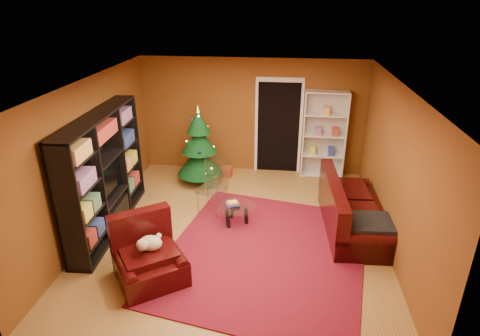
# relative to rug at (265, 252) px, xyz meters

# --- Properties ---
(floor) EXTENTS (5.00, 5.50, 0.05)m
(floor) POSITION_rel_rug_xyz_m (-0.53, 0.58, -0.04)
(floor) COLOR olive
(floor) RESTS_ON ground
(ceiling) EXTENTS (5.00, 5.50, 0.05)m
(ceiling) POSITION_rel_rug_xyz_m (-0.53, 0.58, 2.61)
(ceiling) COLOR silver
(ceiling) RESTS_ON wall_back
(wall_back) EXTENTS (5.00, 0.05, 2.60)m
(wall_back) POSITION_rel_rug_xyz_m (-0.53, 3.35, 1.29)
(wall_back) COLOR brown
(wall_back) RESTS_ON ground
(wall_left) EXTENTS (0.05, 5.50, 2.60)m
(wall_left) POSITION_rel_rug_xyz_m (-3.05, 0.58, 1.29)
(wall_left) COLOR brown
(wall_left) RESTS_ON ground
(wall_right) EXTENTS (0.05, 5.50, 2.60)m
(wall_right) POSITION_rel_rug_xyz_m (2.00, 0.58, 1.29)
(wall_right) COLOR brown
(wall_right) RESTS_ON ground
(doorway) EXTENTS (1.06, 0.60, 2.16)m
(doorway) POSITION_rel_rug_xyz_m (0.07, 3.31, 1.04)
(doorway) COLOR black
(doorway) RESTS_ON floor
(rug) EXTENTS (3.67, 4.07, 0.02)m
(rug) POSITION_rel_rug_xyz_m (0.00, 0.00, 0.00)
(rug) COLOR maroon
(rug) RESTS_ON floor
(media_unit) EXTENTS (0.53, 2.71, 2.07)m
(media_unit) POSITION_rel_rug_xyz_m (-2.80, 0.51, 1.02)
(media_unit) COLOR black
(media_unit) RESTS_ON floor
(christmas_tree) EXTENTS (1.25, 1.25, 1.77)m
(christmas_tree) POSITION_rel_rug_xyz_m (-1.59, 2.49, 0.85)
(christmas_tree) COLOR #083212
(christmas_tree) RESTS_ON floor
(gift_box_green) EXTENTS (0.32, 0.32, 0.28)m
(gift_box_green) POSITION_rel_rug_xyz_m (-1.32, 2.31, 0.13)
(gift_box_green) COLOR #275830
(gift_box_green) RESTS_ON floor
(gift_box_red) EXTENTS (0.27, 0.27, 0.24)m
(gift_box_red) POSITION_rel_rug_xyz_m (-1.07, 2.84, 0.11)
(gift_box_red) COLOR #A5361E
(gift_box_red) RESTS_ON floor
(white_bookshelf) EXTENTS (0.94, 0.36, 2.01)m
(white_bookshelf) POSITION_rel_rug_xyz_m (1.09, 3.15, 0.97)
(white_bookshelf) COLOR white
(white_bookshelf) RESTS_ON floor
(armchair) EXTENTS (1.39, 1.39, 0.78)m
(armchair) POSITION_rel_rug_xyz_m (-1.62, -0.84, 0.38)
(armchair) COLOR black
(armchair) RESTS_ON rug
(dog) EXTENTS (0.50, 0.48, 0.25)m
(dog) POSITION_rel_rug_xyz_m (-1.61, -0.77, 0.57)
(dog) COLOR beige
(dog) RESTS_ON armchair
(sofa) EXTENTS (1.07, 2.18, 0.92)m
(sofa) POSITION_rel_rug_xyz_m (1.49, 0.93, 0.45)
(sofa) COLOR black
(sofa) RESTS_ON rug
(coffee_table) EXTENTS (0.94, 0.94, 0.45)m
(coffee_table) POSITION_rel_rug_xyz_m (-0.59, 0.85, 0.18)
(coffee_table) COLOR gray
(coffee_table) RESTS_ON rug
(acrylic_chair) EXTENTS (0.62, 0.65, 0.95)m
(acrylic_chair) POSITION_rel_rug_xyz_m (-1.09, 1.23, 0.46)
(acrylic_chair) COLOR #66605B
(acrylic_chair) RESTS_ON rug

